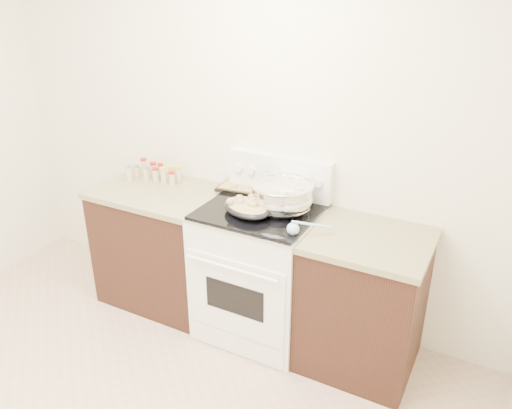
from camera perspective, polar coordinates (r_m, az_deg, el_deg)
The scene contains 10 objects.
room_shell at distance 2.17m, azimuth -26.13°, elevation 5.61°, with size 4.10×3.60×2.75m.
counter_left at distance 3.88m, azimuth -10.48°, elevation -4.57°, with size 0.93×0.67×0.92m.
counter_right at distance 3.27m, azimuth 12.09°, elevation -10.75°, with size 0.73×0.67×0.92m.
kitchen_range at distance 3.47m, azimuth 0.43°, elevation -7.38°, with size 0.78×0.73×1.22m.
mixing_bowl at distance 3.21m, azimuth 3.01°, elevation 0.90°, with size 0.52×0.52×0.24m.
roasting_pan at distance 3.17m, azimuth -1.06°, elevation -0.28°, with size 0.44×0.38×0.11m.
baking_sheet at distance 3.56m, azimuth -0.82°, elevation 2.05°, with size 0.43×0.32×0.06m.
wooden_spoon at distance 3.21m, azimuth 1.78°, elevation -0.66°, with size 0.17×0.23×0.04m.
blue_ladle at distance 2.94m, azimuth 4.52°, elevation -2.73°, with size 0.23×0.17×0.09m.
spice_jars at distance 3.86m, azimuth -11.45°, elevation 3.62°, with size 0.39×0.22×0.13m.
Camera 1 is at (1.71, -1.19, 2.31)m, focal length 35.00 mm.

